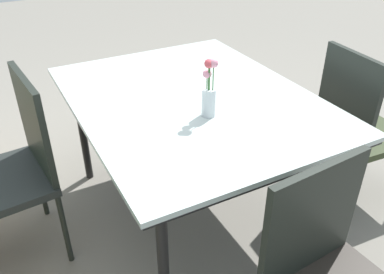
# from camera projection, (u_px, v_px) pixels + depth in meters

# --- Properties ---
(ground_plane) EXTENTS (12.00, 12.00, 0.00)m
(ground_plane) POSITION_uv_depth(u_px,v_px,m) (175.00, 207.00, 2.50)
(ground_plane) COLOR gray
(dining_table) EXTENTS (1.47, 1.16, 0.76)m
(dining_table) POSITION_uv_depth(u_px,v_px,m) (192.00, 106.00, 2.11)
(dining_table) COLOR silver
(dining_table) RESTS_ON ground
(chair_near_left) EXTENTS (0.46, 0.46, 0.97)m
(chair_near_left) POSITION_uv_depth(u_px,v_px,m) (357.00, 123.00, 2.32)
(chair_near_left) COLOR #283119
(chair_near_left) RESTS_ON ground
(chair_far_side) EXTENTS (0.51, 0.51, 0.97)m
(chair_far_side) POSITION_uv_depth(u_px,v_px,m) (13.00, 164.00, 1.96)
(chair_far_side) COLOR #232726
(chair_far_side) RESTS_ON ground
(flower_vase) EXTENTS (0.07, 0.07, 0.29)m
(flower_vase) POSITION_uv_depth(u_px,v_px,m) (209.00, 92.00, 1.85)
(flower_vase) COLOR silver
(flower_vase) RESTS_ON dining_table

